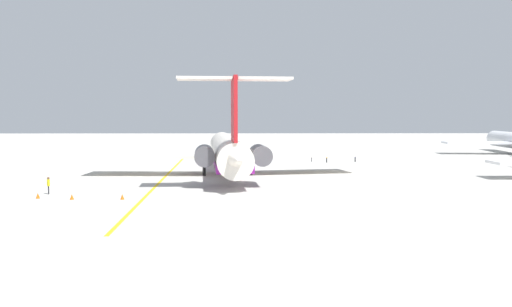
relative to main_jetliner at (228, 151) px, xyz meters
The scene contains 10 objects.
ground 11.68m from the main_jetliner, 119.95° to the right, with size 332.86×332.86×0.00m, color #B7B5AD.
main_jetliner is the anchor object (origin of this frame).
ground_crew_near_nose 25.18m from the main_jetliner, 45.68° to the right, with size 0.45×0.29×1.82m.
ground_crew_near_tail 25.70m from the main_jetliner, 140.14° to the left, with size 0.39×0.27×1.69m.
ground_crew_portside 25.88m from the main_jetliner, 147.06° to the left, with size 0.45×0.28×1.78m.
ground_crew_starboard 30.24m from the main_jetliner, 134.18° to the left, with size 0.34×0.31×1.68m.
safety_cone_nose 25.78m from the main_jetliner, 34.13° to the right, with size 0.40×0.40×0.55m, color #EA590F.
safety_cone_wingtip 23.43m from the main_jetliner, 24.04° to the right, with size 0.40×0.40×0.55m, color #EA590F.
safety_cone_tail 27.36m from the main_jetliner, 41.34° to the right, with size 0.40×0.40×0.55m, color #EA590F.
taxiway_centreline 9.13m from the main_jetliner, 98.05° to the right, with size 77.32×0.36×0.01m, color gold.
Camera 1 is at (79.47, 12.50, 8.20)m, focal length 38.18 mm.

